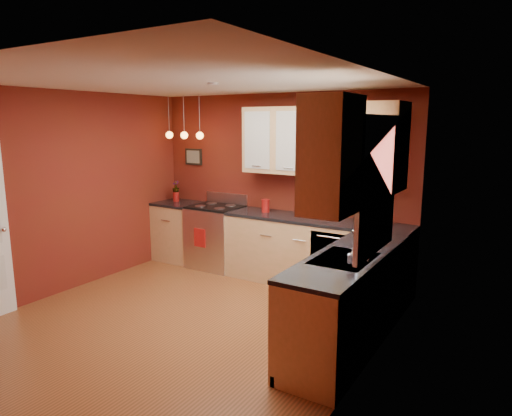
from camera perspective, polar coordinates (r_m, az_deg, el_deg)
The scene contains 25 objects.
floor at distance 5.29m, azimuth -8.69°, elevation -13.96°, with size 4.20×4.20×0.00m, color brown.
ceiling at distance 4.83m, azimuth -9.58°, elevation 15.34°, with size 4.00×4.20×0.02m, color beige.
wall_back at distance 6.61m, azimuth 2.84°, elevation 2.88°, with size 4.00×0.02×2.60m, color maroon.
wall_left at distance 6.37m, azimuth -22.89°, elevation 1.76°, with size 0.02×4.20×2.60m, color maroon.
wall_right at distance 3.92m, azimuth 13.68°, elevation -2.84°, with size 0.02×4.20×2.60m, color maroon.
base_cabinets_back_left at distance 7.46m, azimuth -9.53°, elevation -3.00°, with size 0.70×0.60×0.90m, color tan.
base_cabinets_back_right at distance 6.20m, azimuth 7.36°, elevation -5.75°, with size 2.54×0.60×0.90m, color tan.
base_cabinets_right at distance 4.68m, azimuth 11.42°, elevation -11.46°, with size 0.60×2.10×0.90m, color tan.
counter_back_left at distance 7.37m, azimuth -9.64°, elevation 0.56°, with size 0.70×0.62×0.04m, color black.
counter_back_right at distance 6.09m, azimuth 7.47°, elevation -1.51°, with size 2.54×0.62×0.04m, color black.
counter_right at distance 4.52m, azimuth 11.64°, elevation -5.93°, with size 0.62×2.10×0.04m, color black.
gas_range at distance 7.01m, azimuth -5.02°, elevation -3.52°, with size 0.76×0.64×1.11m.
dishwasher_front at distance 5.81m, azimuth 9.52°, elevation -6.96°, with size 0.60×0.02×0.80m, color silver.
sink at distance 4.39m, azimuth 10.98°, elevation -6.49°, with size 0.50×0.70×0.33m.
window at distance 4.14m, azimuth 14.89°, elevation 3.29°, with size 0.06×1.02×1.22m.
upper_cabinets_back at distance 6.13m, azimuth 7.07°, elevation 8.30°, with size 2.00×0.35×0.90m, color tan.
upper_cabinets_right at distance 4.19m, azimuth 13.19°, elevation 7.04°, with size 0.35×1.95×0.90m, color tan.
wall_picture at distance 7.42m, azimuth -7.80°, elevation 6.37°, with size 0.32×0.03×0.26m, color black.
pendant_lights at distance 7.09m, azimuth -8.96°, elevation 9.04°, with size 0.71×0.11×0.66m.
red_canister at distance 6.46m, azimuth 1.19°, elevation 0.29°, with size 0.12×0.12×0.18m.
red_vase at distance 7.45m, azimuth -9.96°, elevation 1.40°, with size 0.10×0.10×0.15m, color maroon.
flowers at distance 7.42m, azimuth -10.00°, elevation 2.60°, with size 0.11×0.11×0.20m, color maroon.
coffee_maker at distance 5.89m, azimuth 13.30°, elevation -0.68°, with size 0.22×0.22×0.27m.
soap_pump at distance 4.12m, azimuth 12.01°, elevation -6.06°, with size 0.08×0.08×0.17m, color silver.
dish_towel at distance 6.78m, azimuth -7.06°, elevation -3.72°, with size 0.20×0.01×0.28m, color maroon.
Camera 1 is at (3.16, -3.64, 2.20)m, focal length 32.00 mm.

